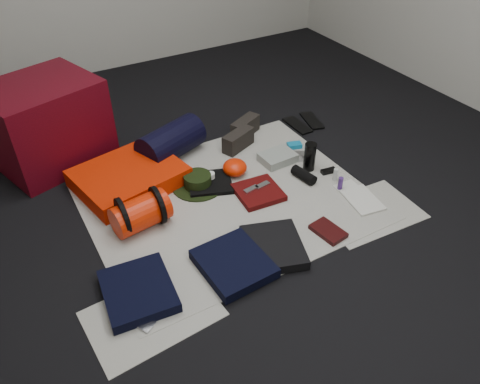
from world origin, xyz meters
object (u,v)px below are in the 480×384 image
navy_duffel (171,142)px  water_bottle (310,157)px  sleeping_pad (129,177)px  compact_camera (296,156)px  red_cabinet (46,124)px  paperback_book (328,231)px  stuff_sack (141,213)px

navy_duffel → water_bottle: navy_duffel is taller
sleeping_pad → compact_camera: (1.06, -0.29, -0.03)m
red_cabinet → paperback_book: size_ratio=3.48×
sleeping_pad → navy_duffel: navy_duffel is taller
stuff_sack → water_bottle: size_ratio=1.63×
water_bottle → paperback_book: bearing=-116.7°
water_bottle → stuff_sack: bearing=179.0°
sleeping_pad → water_bottle: size_ratio=3.23×
water_bottle → compact_camera: bearing=91.3°
stuff_sack → compact_camera: bearing=5.9°
navy_duffel → water_bottle: 0.91m
stuff_sack → navy_duffel: 0.70m
navy_duffel → paperback_book: bearing=-89.7°
compact_camera → paperback_book: size_ratio=0.60×
navy_duffel → sleeping_pad: bearing=-176.9°
water_bottle → red_cabinet: bearing=145.8°
compact_camera → paperback_book: compact_camera is taller
red_cabinet → sleeping_pad: size_ratio=1.07×
stuff_sack → paperback_book: (0.86, -0.57, -0.08)m
red_cabinet → paperback_book: red_cabinet is taller
paperback_book → stuff_sack: bearing=138.1°
stuff_sack → compact_camera: 1.13m
red_cabinet → navy_duffel: 0.79m
sleeping_pad → stuff_sack: bearing=-99.7°
red_cabinet → compact_camera: (1.39, -0.81, -0.24)m
sleeping_pad → water_bottle: 1.14m
navy_duffel → red_cabinet: bearing=131.1°
red_cabinet → compact_camera: size_ratio=5.82×
sleeping_pad → water_bottle: water_bottle is taller
compact_camera → navy_duffel: bearing=-178.7°
sleeping_pad → paperback_book: 1.25m
red_cabinet → stuff_sack: size_ratio=2.12×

